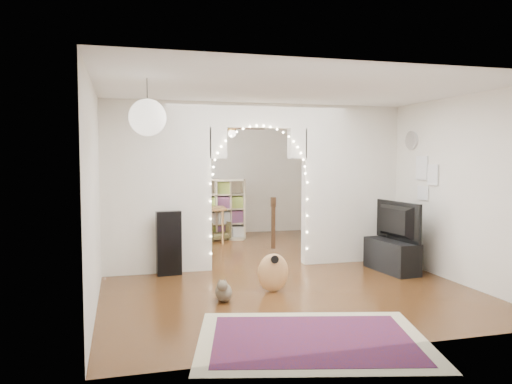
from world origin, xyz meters
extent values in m
plane|color=black|center=(0.00, 0.00, 0.00)|extent=(7.50, 7.50, 0.00)
cube|color=white|center=(0.00, 0.00, 2.70)|extent=(5.00, 7.50, 0.02)
cube|color=silver|center=(0.00, 3.75, 1.35)|extent=(5.00, 0.02, 2.70)
cube|color=silver|center=(0.00, -3.75, 1.35)|extent=(5.00, 0.02, 2.70)
cube|color=silver|center=(-2.50, 0.00, 1.35)|extent=(0.02, 7.50, 2.70)
cube|color=silver|center=(2.50, 0.00, 1.35)|extent=(0.02, 7.50, 2.70)
cube|color=silver|center=(-1.65, 0.00, 1.35)|extent=(1.70, 0.20, 2.70)
cube|color=silver|center=(1.65, 0.00, 1.35)|extent=(1.70, 0.20, 2.70)
cube|color=silver|center=(0.00, 0.00, 2.50)|extent=(1.60, 0.20, 0.40)
cube|color=white|center=(-2.47, 1.80, 1.50)|extent=(0.04, 1.20, 1.40)
cylinder|color=white|center=(2.48, -0.60, 2.10)|extent=(0.03, 0.31, 0.31)
sphere|color=white|center=(-1.90, -2.40, 2.25)|extent=(0.40, 0.40, 0.40)
cube|color=maroon|center=(-0.37, -3.40, 0.01)|extent=(2.62, 2.21, 0.02)
cube|color=black|center=(-1.50, -0.25, 0.50)|extent=(0.39, 0.17, 0.99)
ellipsoid|color=tan|center=(-0.22, -1.58, 0.46)|extent=(0.44, 0.17, 0.52)
cube|color=black|center=(-0.22, -1.58, 0.89)|extent=(0.05, 0.03, 0.60)
cube|color=black|center=(-0.22, -1.58, 1.22)|extent=(0.07, 0.04, 0.13)
ellipsoid|color=brown|center=(-0.96, -1.84, 0.12)|extent=(0.30, 0.38, 0.23)
sphere|color=brown|center=(-1.00, -1.97, 0.23)|extent=(0.17, 0.17, 0.14)
cone|color=brown|center=(-1.04, -1.97, 0.30)|extent=(0.04, 0.04, 0.05)
cone|color=brown|center=(-0.97, -1.97, 0.30)|extent=(0.04, 0.04, 0.05)
cylinder|color=brown|center=(-0.91, -1.67, 0.04)|extent=(0.10, 0.22, 0.07)
cube|color=black|center=(2.20, -0.56, 0.43)|extent=(0.39, 0.35, 0.86)
cylinder|color=black|center=(2.17, -0.71, 0.24)|extent=(0.25, 0.07, 0.25)
cylinder|color=black|center=(2.17, -0.71, 0.52)|extent=(0.13, 0.05, 0.13)
cylinder|color=black|center=(2.17, -0.71, 0.72)|extent=(0.08, 0.04, 0.08)
cube|color=black|center=(1.95, -0.92, 0.25)|extent=(0.50, 1.04, 0.50)
imported|color=black|center=(1.95, -0.92, 0.81)|extent=(0.25, 1.08, 0.62)
cube|color=#C9B591|center=(-0.17, 2.95, 0.67)|extent=(1.33, 0.77, 1.34)
cube|color=brown|center=(-0.64, 2.63, 0.73)|extent=(1.26, 0.89, 0.05)
cylinder|color=brown|center=(-1.18, 2.35, 0.35)|extent=(0.05, 0.05, 0.70)
cylinder|color=brown|center=(-0.15, 2.27, 0.35)|extent=(0.05, 0.05, 0.70)
cylinder|color=brown|center=(-1.13, 2.99, 0.35)|extent=(0.05, 0.05, 0.70)
cylinder|color=brown|center=(-0.09, 2.91, 0.35)|extent=(0.05, 0.05, 0.70)
imported|color=white|center=(-0.64, 2.63, 0.85)|extent=(0.20, 0.20, 0.19)
imported|color=brown|center=(-0.82, 1.21, 0.21)|extent=(0.58, 0.59, 0.43)
imported|color=brown|center=(-0.16, 2.78, 0.22)|extent=(0.55, 0.56, 0.43)
camera|label=1|loc=(-2.19, -7.93, 1.82)|focal=35.00mm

